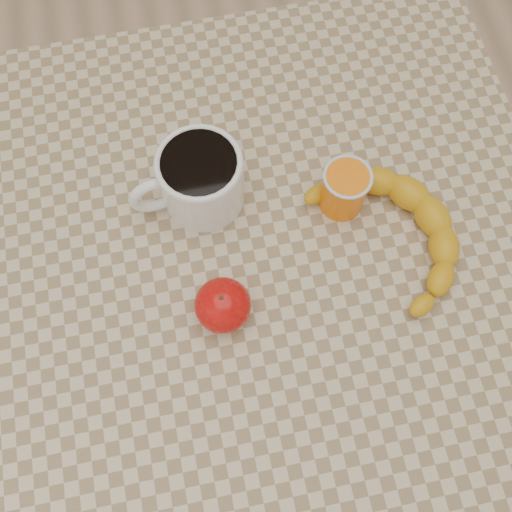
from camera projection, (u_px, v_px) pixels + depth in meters
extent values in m
plane|color=tan|center=(256.00, 365.00, 1.42)|extent=(3.00, 3.00, 0.00)
cube|color=#C4B08B|center=(256.00, 267.00, 0.74)|extent=(0.80, 0.80, 0.04)
cube|color=#956D4C|center=(256.00, 279.00, 0.79)|extent=(0.74, 0.74, 0.06)
cylinder|color=#956D4C|center=(493.00, 486.00, 0.99)|extent=(0.05, 0.05, 0.71)
cylinder|color=#956D4C|center=(58.00, 205.00, 1.19)|extent=(0.05, 0.05, 0.71)
cylinder|color=#956D4C|center=(381.00, 146.00, 1.24)|extent=(0.05, 0.05, 0.71)
cylinder|color=white|center=(202.00, 180.00, 0.71)|extent=(0.12, 0.12, 0.09)
cylinder|color=black|center=(199.00, 164.00, 0.68)|extent=(0.09, 0.09, 0.01)
torus|color=white|center=(198.00, 162.00, 0.67)|extent=(0.11, 0.11, 0.01)
torus|color=white|center=(155.00, 195.00, 0.71)|extent=(0.07, 0.02, 0.07)
cylinder|color=orange|center=(344.00, 190.00, 0.72)|extent=(0.06, 0.06, 0.07)
torus|color=silver|center=(348.00, 177.00, 0.69)|extent=(0.06, 0.06, 0.00)
ellipsoid|color=#990508|center=(223.00, 305.00, 0.67)|extent=(0.07, 0.07, 0.06)
cylinder|color=#382311|center=(221.00, 299.00, 0.64)|extent=(0.01, 0.01, 0.01)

